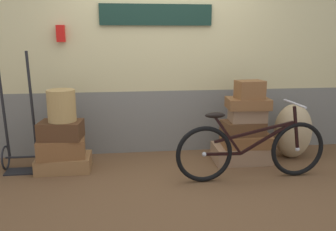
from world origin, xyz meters
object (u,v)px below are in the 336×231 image
at_px(suitcase_5, 243,128).
at_px(suitcase_6, 247,115).
at_px(suitcase_0, 64,163).
at_px(suitcase_3, 241,153).
at_px(suitcase_4, 246,140).
at_px(suitcase_8, 250,90).
at_px(burlap_sack, 293,131).
at_px(luggage_trolley, 21,143).
at_px(suitcase_2, 61,130).
at_px(bicycle, 251,149).
at_px(suitcase_1, 61,148).
at_px(wicker_basket, 62,106).
at_px(suitcase_7, 248,103).

bearing_deg(suitcase_5, suitcase_6, -9.70).
height_order(suitcase_0, suitcase_3, suitcase_3).
relative_size(suitcase_4, suitcase_8, 1.88).
distance_m(suitcase_3, suitcase_6, 0.50).
bearing_deg(suitcase_3, burlap_sack, 6.86).
bearing_deg(luggage_trolley, suitcase_5, -1.41).
distance_m(suitcase_8, burlap_sack, 0.87).
relative_size(suitcase_2, suitcase_4, 0.79).
distance_m(suitcase_6, bicycle, 0.62).
relative_size(suitcase_3, suitcase_8, 2.17).
distance_m(suitcase_1, suitcase_5, 2.19).
relative_size(suitcase_2, suitcase_6, 1.12).
bearing_deg(suitcase_8, suitcase_5, 121.94).
bearing_deg(luggage_trolley, suitcase_8, -2.55).
bearing_deg(burlap_sack, suitcase_0, -178.24).
bearing_deg(wicker_basket, suitcase_6, 0.61).
xyz_separation_m(suitcase_4, suitcase_6, (0.00, 0.01, 0.32)).
distance_m(suitcase_0, suitcase_4, 2.22).
distance_m(suitcase_5, suitcase_7, 0.31).
xyz_separation_m(suitcase_0, suitcase_6, (2.21, 0.02, 0.51)).
bearing_deg(suitcase_7, wicker_basket, -175.84).
relative_size(suitcase_1, suitcase_3, 0.77).
height_order(suitcase_1, bicycle, bicycle).
relative_size(wicker_basket, burlap_sack, 0.52).
bearing_deg(suitcase_5, wicker_basket, 175.38).
height_order(suitcase_1, suitcase_3, suitcase_1).
bearing_deg(suitcase_1, suitcase_7, -4.45).
xyz_separation_m(suitcase_5, burlap_sack, (0.69, 0.07, -0.08)).
height_order(suitcase_3, wicker_basket, wicker_basket).
relative_size(wicker_basket, luggage_trolley, 0.26).
relative_size(suitcase_1, suitcase_8, 1.68).
bearing_deg(bicycle, suitcase_8, 75.12).
bearing_deg(suitcase_4, suitcase_6, 83.32).
height_order(suitcase_1, suitcase_5, suitcase_5).
distance_m(suitcase_0, suitcase_5, 2.19).
height_order(suitcase_6, wicker_basket, wicker_basket).
distance_m(suitcase_3, wicker_basket, 2.25).
xyz_separation_m(suitcase_4, suitcase_8, (-0.00, -0.04, 0.64)).
height_order(suitcase_3, burlap_sack, burlap_sack).
bearing_deg(suitcase_8, suitcase_1, 173.06).
bearing_deg(suitcase_5, suitcase_2, 175.61).
distance_m(suitcase_0, suitcase_6, 2.27).
xyz_separation_m(suitcase_5, suitcase_7, (0.04, -0.03, 0.31)).
bearing_deg(suitcase_6, suitcase_5, 178.65).
bearing_deg(suitcase_8, suitcase_4, 79.90).
xyz_separation_m(suitcase_6, bicycle, (-0.14, -0.55, -0.26)).
xyz_separation_m(suitcase_2, suitcase_4, (2.22, 0.02, -0.21)).
bearing_deg(burlap_sack, wicker_basket, -178.07).
relative_size(burlap_sack, bicycle, 0.41).
height_order(suitcase_6, burlap_sack, burlap_sack).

